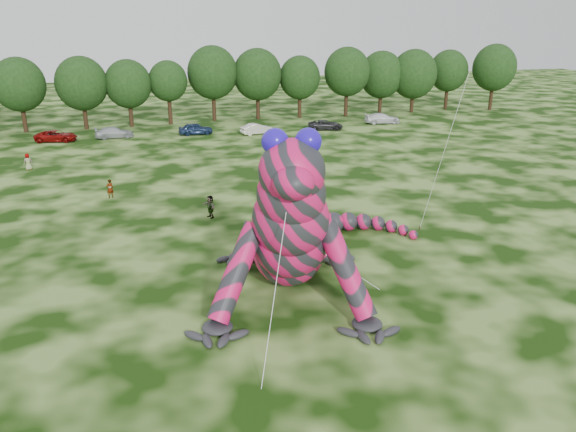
# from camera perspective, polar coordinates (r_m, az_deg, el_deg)

# --- Properties ---
(ground) EXTENTS (240.00, 240.00, 0.00)m
(ground) POSITION_cam_1_polar(r_m,az_deg,el_deg) (26.77, -3.70, -11.98)
(ground) COLOR #16330A
(ground) RESTS_ON ground
(inflatable_gecko) EXTENTS (19.75, 21.95, 9.39)m
(inflatable_gecko) POSITION_cam_1_polar(r_m,az_deg,el_deg) (30.63, -0.06, 1.87)
(inflatable_gecko) COLOR #D11458
(inflatable_gecko) RESTS_ON ground
(tree_6) EXTENTS (6.52, 5.86, 9.49)m
(tree_6) POSITION_cam_1_polar(r_m,az_deg,el_deg) (80.65, -25.53, 11.03)
(tree_6) COLOR black
(tree_6) RESTS_ON ground
(tree_7) EXTENTS (6.68, 6.01, 9.48)m
(tree_7) POSITION_cam_1_polar(r_m,az_deg,el_deg) (79.91, -20.15, 11.65)
(tree_7) COLOR black
(tree_7) RESTS_ON ground
(tree_8) EXTENTS (6.14, 5.53, 8.94)m
(tree_8) POSITION_cam_1_polar(r_m,az_deg,el_deg) (79.94, -15.86, 11.90)
(tree_8) COLOR black
(tree_8) RESTS_ON ground
(tree_9) EXTENTS (5.27, 4.74, 8.68)m
(tree_9) POSITION_cam_1_polar(r_m,az_deg,el_deg) (80.51, -12.02, 12.15)
(tree_9) COLOR black
(tree_9) RESTS_ON ground
(tree_10) EXTENTS (7.09, 6.38, 10.50)m
(tree_10) POSITION_cam_1_polar(r_m,az_deg,el_deg) (82.31, -7.63, 13.19)
(tree_10) COLOR black
(tree_10) RESTS_ON ground
(tree_11) EXTENTS (7.01, 6.31, 10.07)m
(tree_11) POSITION_cam_1_polar(r_m,az_deg,el_deg) (83.14, -3.11, 13.24)
(tree_11) COLOR black
(tree_11) RESTS_ON ground
(tree_12) EXTENTS (5.99, 5.39, 8.97)m
(tree_12) POSITION_cam_1_polar(r_m,az_deg,el_deg) (84.36, 1.20, 12.97)
(tree_12) COLOR black
(tree_12) RESTS_ON ground
(tree_13) EXTENTS (6.83, 6.15, 10.13)m
(tree_13) POSITION_cam_1_polar(r_m,az_deg,el_deg) (86.08, 5.99, 13.39)
(tree_13) COLOR black
(tree_13) RESTS_ON ground
(tree_14) EXTENTS (6.82, 6.14, 9.40)m
(tree_14) POSITION_cam_1_polar(r_m,az_deg,el_deg) (90.08, 9.44, 13.27)
(tree_14) COLOR black
(tree_14) RESTS_ON ground
(tree_15) EXTENTS (7.17, 6.45, 9.63)m
(tree_15) POSITION_cam_1_polar(r_m,az_deg,el_deg) (91.47, 12.63, 13.24)
(tree_15) COLOR black
(tree_15) RESTS_ON ground
(tree_16) EXTENTS (6.26, 5.63, 9.37)m
(tree_16) POSITION_cam_1_polar(r_m,az_deg,el_deg) (96.32, 15.93, 13.18)
(tree_16) COLOR black
(tree_16) RESTS_ON ground
(tree_17) EXTENTS (6.98, 6.28, 10.30)m
(tree_17) POSITION_cam_1_polar(r_m,az_deg,el_deg) (97.61, 20.14, 13.10)
(tree_17) COLOR black
(tree_17) RESTS_ON ground
(car_2) EXTENTS (5.13, 3.06, 1.33)m
(car_2) POSITION_cam_1_polar(r_m,az_deg,el_deg) (73.31, -22.50, 7.52)
(car_2) COLOR maroon
(car_2) RESTS_ON ground
(car_3) EXTENTS (4.77, 2.35, 1.33)m
(car_3) POSITION_cam_1_polar(r_m,az_deg,el_deg) (73.15, -17.23, 8.10)
(car_3) COLOR #A8ADB1
(car_3) RESTS_ON ground
(car_4) EXTENTS (4.33, 1.87, 1.46)m
(car_4) POSITION_cam_1_polar(r_m,az_deg,el_deg) (73.04, -9.37, 8.74)
(car_4) COLOR #18294D
(car_4) RESTS_ON ground
(car_5) EXTENTS (4.39, 2.25, 1.38)m
(car_5) POSITION_cam_1_polar(r_m,az_deg,el_deg) (72.33, -3.17, 8.83)
(car_5) COLOR silver
(car_5) RESTS_ON ground
(car_6) EXTENTS (4.91, 2.88, 1.28)m
(car_6) POSITION_cam_1_polar(r_m,az_deg,el_deg) (75.52, 3.84, 9.23)
(car_6) COLOR #28282A
(car_6) RESTS_ON ground
(car_7) EXTENTS (5.16, 2.71, 1.43)m
(car_7) POSITION_cam_1_polar(r_m,az_deg,el_deg) (81.08, 9.55, 9.76)
(car_7) COLOR white
(car_7) RESTS_ON ground
(spectator_5) EXTENTS (1.03, 1.64, 1.69)m
(spectator_5) POSITION_cam_1_polar(r_m,az_deg,el_deg) (41.76, -7.91, 0.96)
(spectator_5) COLOR gray
(spectator_5) RESTS_ON ground
(spectator_3) EXTENTS (1.11, 0.47, 1.88)m
(spectator_3) POSITION_cam_1_polar(r_m,az_deg,el_deg) (57.70, 0.31, 6.39)
(spectator_3) COLOR gray
(spectator_3) RESTS_ON ground
(spectator_0) EXTENTS (0.68, 0.58, 1.58)m
(spectator_0) POSITION_cam_1_polar(r_m,az_deg,el_deg) (48.21, -17.64, 2.66)
(spectator_0) COLOR gray
(spectator_0) RESTS_ON ground
(spectator_4) EXTENTS (0.92, 0.74, 1.63)m
(spectator_4) POSITION_cam_1_polar(r_m,az_deg,el_deg) (60.25, -24.91, 5.02)
(spectator_4) COLOR gray
(spectator_4) RESTS_ON ground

